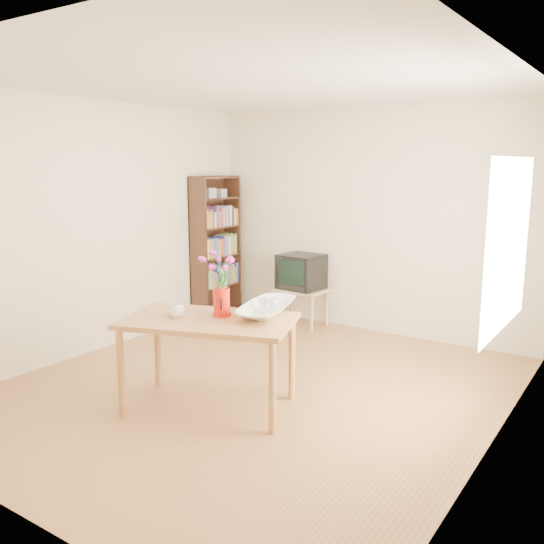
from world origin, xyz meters
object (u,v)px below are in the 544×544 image
Objects in this scene: mug at (176,310)px; television at (302,271)px; pitcher at (222,303)px; bowl at (267,284)px; table at (209,329)px.

mug is 0.27× the size of television.
bowl is (0.26, 0.26, 0.14)m from pitcher.
pitcher is at bearing 51.74° from table.
table is 2.89× the size of bowl.
bowl reaches higher than television.
pitcher reaches higher than mug.
mug is 0.26× the size of bowl.
bowl is at bearing -60.95° from television.
bowl is at bearing 158.02° from mug.
pitcher is 0.44× the size of bowl.
table is at bearing -70.47° from television.
television is (-0.69, 2.39, -0.18)m from pitcher.
television is at bearing 114.03° from bowl.
television is (-0.40, 2.62, -0.13)m from mug.
pitcher is at bearing -134.52° from bowl.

